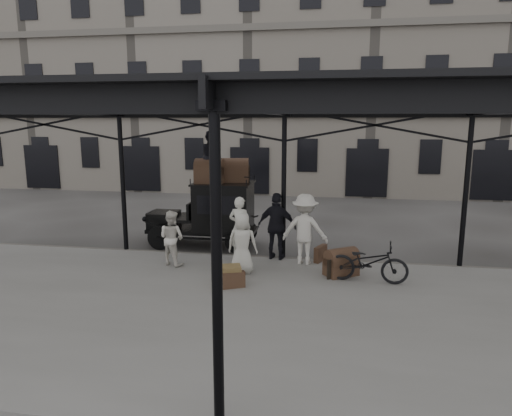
{
  "coord_description": "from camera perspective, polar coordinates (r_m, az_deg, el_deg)",
  "views": [
    {
      "loc": [
        1.39,
        -11.09,
        4.19
      ],
      "look_at": [
        -0.75,
        1.6,
        1.7
      ],
      "focal_mm": 32.0,
      "sensor_mm": 36.0,
      "label": 1
    }
  ],
  "objects": [
    {
      "name": "ground",
      "position": [
        11.93,
        2.32,
        -9.61
      ],
      "size": [
        120.0,
        120.0,
        0.0
      ],
      "primitive_type": "plane",
      "color": "#383533",
      "rests_on": "ground"
    },
    {
      "name": "platform",
      "position": [
        10.07,
        0.83,
        -13.16
      ],
      "size": [
        28.0,
        8.0,
        0.15
      ],
      "primitive_type": "cube",
      "color": "slate",
      "rests_on": "ground"
    },
    {
      "name": "canopy",
      "position": [
        9.48,
        1.18,
        13.42
      ],
      "size": [
        22.5,
        9.0,
        4.74
      ],
      "color": "black",
      "rests_on": "ground"
    },
    {
      "name": "building_frontage",
      "position": [
        29.26,
        7.1,
        16.38
      ],
      "size": [
        64.0,
        8.0,
        14.0
      ],
      "primitive_type": "cube",
      "color": "slate",
      "rests_on": "ground"
    },
    {
      "name": "taxi",
      "position": [
        15.23,
        -5.21,
        -0.41
      ],
      "size": [
        3.65,
        1.55,
        2.18
      ],
      "color": "black",
      "rests_on": "ground"
    },
    {
      "name": "porter_left",
      "position": [
        13.52,
        -2.05,
        -2.4
      ],
      "size": [
        0.74,
        0.55,
        1.83
      ],
      "primitive_type": "imported",
      "rotation": [
        0.0,
        0.0,
        2.96
      ],
      "color": "silver",
      "rests_on": "platform"
    },
    {
      "name": "porter_midleft",
      "position": [
        13.07,
        -10.5,
        -3.68
      ],
      "size": [
        0.92,
        0.82,
        1.56
      ],
      "primitive_type": "imported",
      "rotation": [
        0.0,
        0.0,
        2.77
      ],
      "color": "silver",
      "rests_on": "platform"
    },
    {
      "name": "porter_centre",
      "position": [
        12.17,
        -1.72,
        -4.4
      ],
      "size": [
        0.8,
        0.52,
        1.64
      ],
      "primitive_type": "imported",
      "rotation": [
        0.0,
        0.0,
        3.14
      ],
      "color": "beige",
      "rests_on": "platform"
    },
    {
      "name": "porter_official",
      "position": [
        13.33,
        2.63,
        -2.3
      ],
      "size": [
        1.21,
        0.65,
        1.97
      ],
      "primitive_type": "imported",
      "rotation": [
        0.0,
        0.0,
        2.99
      ],
      "color": "black",
      "rests_on": "platform"
    },
    {
      "name": "porter_right",
      "position": [
        12.95,
        6.13,
        -2.66
      ],
      "size": [
        1.39,
        0.91,
        2.01
      ],
      "primitive_type": "imported",
      "rotation": [
        0.0,
        0.0,
        3.01
      ],
      "color": "beige",
      "rests_on": "platform"
    },
    {
      "name": "bicycle",
      "position": [
        11.9,
        13.82,
        -6.59
      ],
      "size": [
        2.03,
        0.85,
        1.04
      ],
      "primitive_type": "imported",
      "rotation": [
        0.0,
        0.0,
        1.49
      ],
      "color": "black",
      "rests_on": "platform"
    },
    {
      "name": "porter_roof",
      "position": [
        14.89,
        -5.54,
        6.39
      ],
      "size": [
        0.81,
        0.94,
        1.68
      ],
      "primitive_type": "imported",
      "rotation": [
        0.0,
        0.0,
        1.81
      ],
      "color": "black",
      "rests_on": "taxi"
    },
    {
      "name": "steamer_trunk_roof_near",
      "position": [
        14.81,
        -5.84,
        4.39
      ],
      "size": [
        0.91,
        0.55,
        0.66
      ],
      "primitive_type": null,
      "rotation": [
        0.0,
        0.0,
        -0.0
      ],
      "color": "#4B3323",
      "rests_on": "taxi"
    },
    {
      "name": "steamer_trunk_roof_far",
      "position": [
        15.06,
        -2.63,
        4.52
      ],
      "size": [
        0.97,
        0.69,
        0.65
      ],
      "primitive_type": null,
      "rotation": [
        0.0,
        0.0,
        0.17
      ],
      "color": "#4B3323",
      "rests_on": "taxi"
    },
    {
      "name": "steamer_trunk_platform",
      "position": [
        12.31,
        10.6,
        -6.89
      ],
      "size": [
        0.98,
        0.9,
        0.62
      ],
      "primitive_type": null,
      "rotation": [
        0.0,
        0.0,
        0.6
      ],
      "color": "#4B3323",
      "rests_on": "platform"
    },
    {
      "name": "wicker_hamper",
      "position": [
        11.41,
        -3.44,
        -8.46
      ],
      "size": [
        0.71,
        0.61,
        0.5
      ],
      "primitive_type": "cube",
      "rotation": [
        0.0,
        0.0,
        0.32
      ],
      "color": "brown",
      "rests_on": "platform"
    },
    {
      "name": "suitcase_upright",
      "position": [
        13.44,
        8.07,
        -5.65
      ],
      "size": [
        0.38,
        0.61,
        0.45
      ],
      "primitive_type": "cube",
      "rotation": [
        0.0,
        0.0,
        -0.41
      ],
      "color": "#4B3323",
      "rests_on": "platform"
    },
    {
      "name": "suitcase_flat",
      "position": [
        11.27,
        -2.92,
        -8.98
      ],
      "size": [
        0.6,
        0.4,
        0.4
      ],
      "primitive_type": "cube",
      "rotation": [
        0.0,
        0.0,
        0.46
      ],
      "color": "#4B3323",
      "rests_on": "platform"
    }
  ]
}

